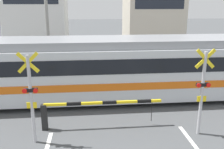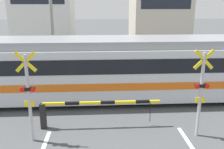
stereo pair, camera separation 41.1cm
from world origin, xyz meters
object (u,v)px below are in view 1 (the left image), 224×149
crossing_barrier_near (80,109)px  crossing_signal_left (31,95)px  commuter_train (103,67)px  crossing_signal_right (202,89)px  crossing_barrier_far (127,68)px  pedestrian (88,56)px

crossing_barrier_near → crossing_signal_left: 1.97m
commuter_train → crossing_signal_right: crossing_signal_right is taller
crossing_barrier_far → commuter_train: bearing=-118.5°
crossing_signal_left → pedestrian: 9.47m
crossing_signal_right → crossing_signal_left: bearing=180.0°
commuter_train → crossing_signal_left: (-2.58, -3.88, 0.11)m
commuter_train → crossing_barrier_near: (-1.08, -3.01, -0.82)m
crossing_signal_left → pedestrian: bearing=78.6°
crossing_barrier_far → crossing_signal_left: size_ratio=1.44×
crossing_barrier_near → crossing_signal_right: crossing_signal_right is taller
crossing_barrier_far → pedestrian: size_ratio=2.48×
commuter_train → crossing_signal_right: size_ratio=6.05×
commuter_train → crossing_signal_left: size_ratio=6.05×
commuter_train → crossing_barrier_far: 3.54m
commuter_train → crossing_barrier_near: 3.30m
crossing_barrier_far → pedestrian: (-2.36, 2.36, 0.28)m
crossing_barrier_near → crossing_barrier_far: size_ratio=1.00×
crossing_barrier_far → pedestrian: bearing=135.0°
crossing_barrier_far → crossing_signal_left: bearing=-121.5°
commuter_train → crossing_barrier_near: size_ratio=4.19×
crossing_barrier_far → crossing_signal_left: crossing_signal_left is taller
crossing_barrier_near → crossing_barrier_far: bearing=65.7°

